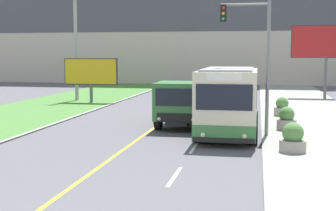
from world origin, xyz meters
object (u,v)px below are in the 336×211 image
at_px(utility_pole_far, 76,41).
at_px(city_bus, 228,102).
at_px(car_distant, 211,90).
at_px(traffic_light_mast, 255,48).
at_px(billboard_large, 327,43).
at_px(planter_round_near, 293,139).
at_px(dump_truck, 183,104).
at_px(planter_round_third, 282,108).
at_px(billboard_small, 91,72).
at_px(planter_round_second, 287,120).

bearing_deg(utility_pole_far, city_bus, -47.73).
bearing_deg(car_distant, city_bus, -82.03).
bearing_deg(traffic_light_mast, utility_pole_far, 135.42).
distance_m(billboard_large, planter_round_near, 24.31).
bearing_deg(dump_truck, billboard_large, 61.70).
relative_size(city_bus, planter_round_third, 5.09).
distance_m(billboard_small, planter_round_third, 15.48).
relative_size(utility_pole_far, billboard_small, 2.25).
height_order(car_distant, planter_round_near, car_distant).
relative_size(utility_pole_far, traffic_light_mast, 1.49).
relative_size(dump_truck, billboard_small, 1.58).
relative_size(traffic_light_mast, planter_round_near, 5.64).
bearing_deg(car_distant, planter_round_near, -76.45).
xyz_separation_m(city_bus, billboard_small, (-11.48, 13.12, 0.76)).
relative_size(planter_round_second, planter_round_third, 1.01).
distance_m(dump_truck, planter_round_second, 5.36).
bearing_deg(utility_pole_far, car_distant, 22.50).
bearing_deg(planter_round_near, car_distant, 103.55).
relative_size(traffic_light_mast, billboard_large, 1.04).
distance_m(billboard_large, planter_round_second, 19.18).
relative_size(traffic_light_mast, planter_round_third, 5.63).
xyz_separation_m(city_bus, planter_round_second, (2.76, 2.12, -1.02)).
height_order(traffic_light_mast, planter_round_third, traffic_light_mast).
distance_m(billboard_large, planter_round_third, 14.20).
xyz_separation_m(traffic_light_mast, planter_round_second, (1.61, 1.73, -3.51)).
relative_size(traffic_light_mast, billboard_small, 1.51).
height_order(dump_truck, billboard_small, billboard_small).
bearing_deg(planter_round_third, car_distant, 115.29).
bearing_deg(traffic_light_mast, planter_round_second, 47.00).
distance_m(city_bus, planter_round_near, 4.31).
height_order(billboard_large, planter_round_third, billboard_large).
bearing_deg(utility_pole_far, billboard_small, -39.58).
xyz_separation_m(car_distant, planter_round_third, (5.46, -11.56, -0.10)).
xyz_separation_m(car_distant, billboard_large, (9.67, 1.36, 4.01)).
distance_m(utility_pole_far, planter_round_near, 24.30).
xyz_separation_m(traffic_light_mast, billboard_small, (-12.63, 12.73, -1.72)).
relative_size(dump_truck, traffic_light_mast, 1.05).
relative_size(city_bus, dump_truck, 0.86).
bearing_deg(planter_round_near, planter_round_third, 89.40).
xyz_separation_m(planter_round_near, planter_round_second, (0.07, 5.32, 0.01)).
height_order(car_distant, traffic_light_mast, traffic_light_mast).
bearing_deg(city_bus, utility_pole_far, 132.27).
bearing_deg(planter_round_third, billboard_small, 158.30).
xyz_separation_m(city_bus, traffic_light_mast, (1.15, 0.39, 2.49)).
distance_m(dump_truck, car_distant, 16.37).
xyz_separation_m(dump_truck, planter_round_second, (5.29, -0.52, -0.64)).
height_order(city_bus, dump_truck, city_bus).
relative_size(traffic_light_mast, planter_round_second, 5.57).
height_order(planter_round_second, planter_round_third, planter_round_second).
relative_size(car_distant, billboard_large, 0.69).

